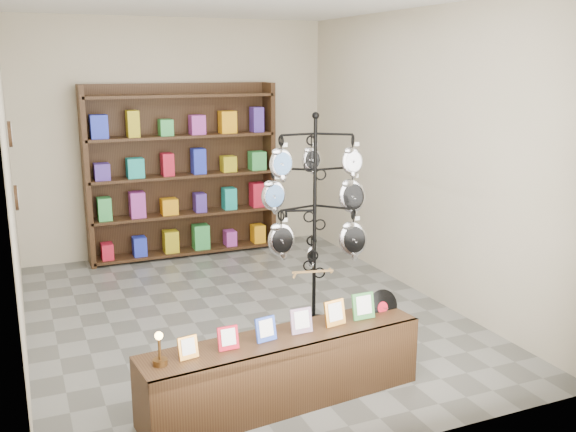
# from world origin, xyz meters

# --- Properties ---
(ground) EXTENTS (5.00, 5.00, 0.00)m
(ground) POSITION_xyz_m (0.00, 0.00, 0.00)
(ground) COLOR slate
(ground) RESTS_ON ground
(room_envelope) EXTENTS (5.00, 5.00, 5.00)m
(room_envelope) POSITION_xyz_m (0.00, 0.00, 1.85)
(room_envelope) COLOR #C0B39A
(room_envelope) RESTS_ON ground
(display_tree) EXTENTS (1.08, 1.06, 2.02)m
(display_tree) POSITION_xyz_m (0.54, -0.50, 1.17)
(display_tree) COLOR black
(display_tree) RESTS_ON ground
(front_shelf) EXTENTS (2.16, 0.65, 0.75)m
(front_shelf) POSITION_xyz_m (-0.28, -1.72, 0.26)
(front_shelf) COLOR black
(front_shelf) RESTS_ON ground
(back_shelving) EXTENTS (2.42, 0.36, 2.20)m
(back_shelving) POSITION_xyz_m (0.00, 2.30, 1.03)
(back_shelving) COLOR black
(back_shelving) RESTS_ON ground
(wall_clocks) EXTENTS (0.03, 0.24, 0.84)m
(wall_clocks) POSITION_xyz_m (-1.97, 0.80, 1.50)
(wall_clocks) COLOR black
(wall_clocks) RESTS_ON ground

